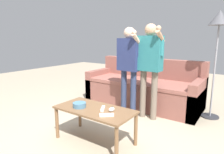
% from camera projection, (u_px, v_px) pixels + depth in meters
% --- Properties ---
extents(ground_plane, '(12.00, 12.00, 0.00)m').
position_uv_depth(ground_plane, '(104.00, 133.00, 2.69)').
color(ground_plane, tan).
extents(couch, '(2.19, 0.90, 0.88)m').
position_uv_depth(couch, '(143.00, 89.00, 3.87)').
color(couch, brown).
rests_on(couch, ground).
extents(coffee_table, '(0.99, 0.49, 0.43)m').
position_uv_depth(coffee_table, '(95.00, 113.00, 2.41)').
color(coffee_table, brown).
rests_on(coffee_table, ground).
extents(snack_bowl, '(0.17, 0.17, 0.06)m').
position_uv_depth(snack_bowl, '(79.00, 105.00, 2.44)').
color(snack_bowl, teal).
rests_on(snack_bowl, coffee_table).
extents(game_remote_nunchuk, '(0.06, 0.09, 0.05)m').
position_uv_depth(game_remote_nunchuk, '(112.00, 109.00, 2.31)').
color(game_remote_nunchuk, white).
rests_on(game_remote_nunchuk, coffee_table).
extents(floor_lamp, '(0.31, 0.31, 1.70)m').
position_uv_depth(floor_lamp, '(219.00, 27.00, 2.97)').
color(floor_lamp, '#2D2D33').
rests_on(floor_lamp, ground).
extents(player_center, '(0.43, 0.31, 1.46)m').
position_uv_depth(player_center, '(129.00, 61.00, 3.20)').
color(player_center, '#2D3856').
rests_on(player_center, ground).
extents(player_right, '(0.44, 0.31, 1.50)m').
position_uv_depth(player_right, '(150.00, 60.00, 3.04)').
color(player_right, '#756656').
rests_on(player_right, ground).
extents(game_remote_wand_near, '(0.10, 0.15, 0.03)m').
position_uv_depth(game_remote_wand_near, '(103.00, 109.00, 2.36)').
color(game_remote_wand_near, white).
rests_on(game_remote_wand_near, coffee_table).
extents(game_remote_wand_far, '(0.14, 0.13, 0.03)m').
position_uv_depth(game_remote_wand_far, '(107.00, 115.00, 2.16)').
color(game_remote_wand_far, white).
rests_on(game_remote_wand_far, coffee_table).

